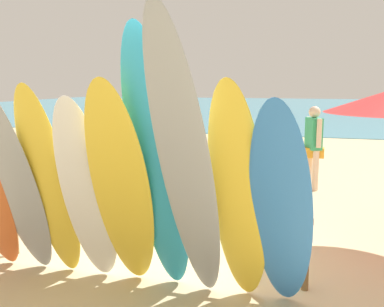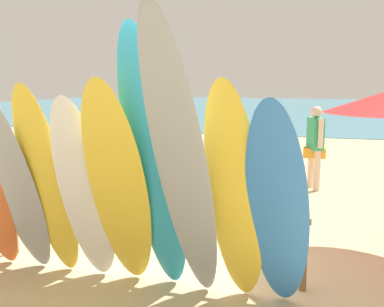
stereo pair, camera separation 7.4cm
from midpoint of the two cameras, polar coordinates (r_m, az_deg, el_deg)
The scene contains 15 objects.
ground at distance 18.52m, azimuth 11.35°, elevation 2.55°, with size 60.00×60.00×0.00m, color #D3BC8C.
ocean_water at distance 37.19m, azimuth 14.33°, elevation 5.62°, with size 60.00×40.00×0.02m, color teal.
surfboard_rack at distance 4.91m, azimuth -5.62°, elevation -8.12°, with size 3.46×0.07×0.73m.
surfboard_grey_1 at distance 4.82m, azimuth -21.33°, elevation -3.29°, with size 0.53×0.06×2.24m, color #999EA3.
surfboard_yellow_2 at distance 4.67m, azimuth -17.29°, elevation -3.88°, with size 0.47×0.06×2.14m, color yellow.
surfboard_white_3 at distance 4.46m, azimuth -12.91°, elevation -4.98°, with size 0.52×0.08×2.03m, color white.
surfboard_yellow_4 at distance 4.21m, azimuth -8.70°, elevation -4.60°, with size 0.55×0.08×2.24m, color yellow.
surfboard_teal_5 at distance 4.05m, azimuth -4.21°, elevation -1.92°, with size 0.51×0.07×2.64m, color #289EC6.
surfboard_grey_6 at distance 3.73m, azimuth -0.64°, elevation -2.10°, with size 0.46×0.06×2.84m, color #999EA3.
surfboard_yellow_7 at distance 3.88m, azimuth 6.01°, elevation -5.80°, with size 0.48×0.07×2.20m, color yellow.
surfboard_blue_8 at distance 3.83m, azimuth 11.30°, elevation -7.21°, with size 0.52×0.07×2.08m, color #337AD1.
beachgoer_by_water at distance 8.84m, azimuth 15.49°, elevation 1.43°, with size 0.41×0.56×1.58m.
beachgoer_near_rack at distance 8.21m, azimuth -9.51°, elevation 1.63°, with size 0.45×0.54×1.71m.
beachgoer_midbeach at distance 10.87m, azimuth -8.21°, elevation 3.22°, with size 0.43×0.61×1.64m.
beachgoer_strolling at distance 9.78m, azimuth -6.62°, elevation 2.56°, with size 0.61×0.28×1.63m.
Camera 2 is at (1.86, -4.31, 2.02)m, focal length 42.32 mm.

